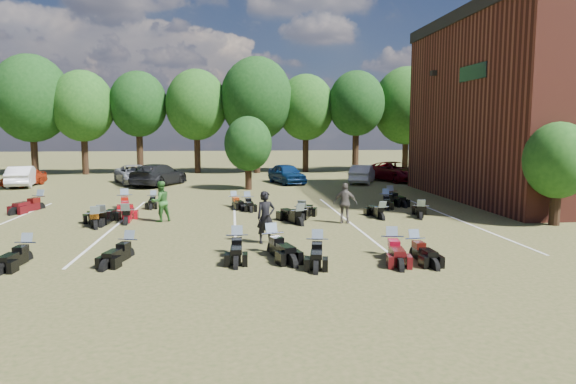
{
  "coord_description": "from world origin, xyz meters",
  "views": [
    {
      "loc": [
        -3.08,
        -19.12,
        4.04
      ],
      "look_at": [
        -0.56,
        4.0,
        1.2
      ],
      "focal_mm": 32.0,
      "sensor_mm": 36.0,
      "label": 1
    }
  ],
  "objects": [
    {
      "name": "motorcycle_14",
      "position": [
        -12.88,
        7.94,
        0.0
      ],
      "size": [
        1.55,
        2.6,
        1.38
      ],
      "primitive_type": null,
      "rotation": [
        0.0,
        0.0,
        -0.33
      ],
      "color": "#45090E",
      "rests_on": "ground"
    },
    {
      "name": "car_0",
      "position": [
        -17.99,
        19.42,
        0.64
      ],
      "size": [
        2.4,
        4.03,
        1.28
      ],
      "primitive_type": "imported",
      "rotation": [
        0.0,
        0.0,
        -0.25
      ],
      "color": "maroon",
      "rests_on": "ground"
    },
    {
      "name": "car_1",
      "position": [
        -17.93,
        19.01,
        0.74
      ],
      "size": [
        2.38,
        4.68,
        1.47
      ],
      "primitive_type": "imported",
      "rotation": [
        0.0,
        0.0,
        3.33
      ],
      "color": "silver",
      "rests_on": "ground"
    },
    {
      "name": "motorcycle_10",
      "position": [
        -0.28,
        2.16,
        0.0
      ],
      "size": [
        1.45,
        2.47,
        1.31
      ],
      "primitive_type": null,
      "rotation": [
        0.0,
        0.0,
        3.46
      ],
      "color": "black",
      "rests_on": "ground"
    },
    {
      "name": "motorcycle_1",
      "position": [
        -6.4,
        -2.71,
        0.0
      ],
      "size": [
        1.18,
        2.2,
        1.17
      ],
      "primitive_type": null,
      "rotation": [
        0.0,
        0.0,
        -0.25
      ],
      "color": "black",
      "rests_on": "ground"
    },
    {
      "name": "motorcycle_3",
      "position": [
        -0.45,
        -3.51,
        0.0
      ],
      "size": [
        1.12,
        2.34,
        1.25
      ],
      "primitive_type": null,
      "rotation": [
        0.0,
        0.0,
        -0.19
      ],
      "color": "black",
      "rests_on": "ground"
    },
    {
      "name": "car_2",
      "position": [
        -10.3,
        20.04,
        0.71
      ],
      "size": [
        4.08,
        5.6,
        1.41
      ],
      "primitive_type": "imported",
      "rotation": [
        0.0,
        0.0,
        0.38
      ],
      "color": "gray",
      "rests_on": "ground"
    },
    {
      "name": "car_3",
      "position": [
        -8.38,
        18.65,
        0.79
      ],
      "size": [
        4.11,
        5.9,
        1.59
      ],
      "primitive_type": "imported",
      "rotation": [
        0.0,
        0.0,
        2.76
      ],
      "color": "black",
      "rests_on": "ground"
    },
    {
      "name": "person_grey",
      "position": [
        1.75,
        2.38,
        0.88
      ],
      "size": [
        1.12,
        0.74,
        1.76
      ],
      "primitive_type": "imported",
      "rotation": [
        0.0,
        0.0,
        2.82
      ],
      "color": "#58504B",
      "rests_on": "ground"
    },
    {
      "name": "car_4",
      "position": [
        0.98,
        19.07,
        0.75
      ],
      "size": [
        2.9,
        4.69,
        1.49
      ],
      "primitive_type": "imported",
      "rotation": [
        0.0,
        0.0,
        0.28
      ],
      "color": "navy",
      "rests_on": "ground"
    },
    {
      "name": "motorcycle_2",
      "position": [
        -2.96,
        -2.67,
        0.0
      ],
      "size": [
        0.8,
        2.31,
        1.27
      ],
      "primitive_type": null,
      "rotation": [
        0.0,
        0.0,
        -0.03
      ],
      "color": "black",
      "rests_on": "ground"
    },
    {
      "name": "motorcycle_11",
      "position": [
        -0.02,
        3.08,
        0.0
      ],
      "size": [
        1.51,
        2.49,
        1.33
      ],
      "primitive_type": null,
      "rotation": [
        0.0,
        0.0,
        2.8
      ],
      "color": "black",
      "rests_on": "ground"
    },
    {
      "name": "car_7",
      "position": [
        13.48,
        19.25,
        0.69
      ],
      "size": [
        2.11,
        4.82,
        1.38
      ],
      "primitive_type": "imported",
      "rotation": [
        0.0,
        0.0,
        3.18
      ],
      "color": "#323136",
      "rests_on": "ground"
    },
    {
      "name": "motorcycle_12",
      "position": [
        5.4,
        3.04,
        0.0
      ],
      "size": [
        1.35,
        2.36,
        1.25
      ],
      "primitive_type": null,
      "rotation": [
        0.0,
        0.0,
        2.84
      ],
      "color": "black",
      "rests_on": "ground"
    },
    {
      "name": "motorcycle_6",
      "position": [
        1.99,
        -3.45,
        0.0
      ],
      "size": [
        1.1,
        2.41,
        1.29
      ],
      "primitive_type": null,
      "rotation": [
        0.0,
        0.0,
        -0.16
      ],
      "color": "#470A0D",
      "rests_on": "ground"
    },
    {
      "name": "motorcycle_19",
      "position": [
        5.62,
        8.22,
        0.0
      ],
      "size": [
        1.0,
        2.44,
        1.33
      ],
      "primitive_type": null,
      "rotation": [
        0.0,
        0.0,
        0.1
      ],
      "color": "black",
      "rests_on": "ground"
    },
    {
      "name": "parking_lines",
      "position": [
        -3.0,
        3.0,
        0.01
      ],
      "size": [
        20.1,
        14.0,
        0.01
      ],
      "color": "silver",
      "rests_on": "ground"
    },
    {
      "name": "ground",
      "position": [
        0.0,
        0.0,
        0.0
      ],
      "size": [
        160.0,
        160.0,
        0.0
      ],
      "primitive_type": "plane",
      "color": "brown",
      "rests_on": "ground"
    },
    {
      "name": "motorcycle_16",
      "position": [
        -7.3,
        8.65,
        0.0
      ],
      "size": [
        0.76,
        2.03,
        1.11
      ],
      "primitive_type": null,
      "rotation": [
        0.0,
        0.0,
        0.06
      ],
      "color": "black",
      "rests_on": "ground"
    },
    {
      "name": "motorcycle_13",
      "position": [
        3.59,
        3.09,
        0.0
      ],
      "size": [
        0.86,
        2.16,
        1.18
      ],
      "primitive_type": null,
      "rotation": [
        0.0,
        0.0,
        3.23
      ],
      "color": "black",
      "rests_on": "ground"
    },
    {
      "name": "motorcycle_0",
      "position": [
        -9.45,
        -2.85,
        0.0
      ],
      "size": [
        0.86,
        2.18,
        1.19
      ],
      "primitive_type": null,
      "rotation": [
        0.0,
        0.0,
        -0.09
      ],
      "color": "black",
      "rests_on": "ground"
    },
    {
      "name": "motorcycle_17",
      "position": [
        -3.0,
        7.83,
        0.0
      ],
      "size": [
        1.12,
        2.11,
        1.12
      ],
      "primitive_type": null,
      "rotation": [
        0.0,
        0.0,
        0.25
      ],
      "color": "black",
      "rests_on": "ground"
    },
    {
      "name": "motorcycle_18",
      "position": [
        -2.32,
        7.31,
        0.0
      ],
      "size": [
        0.83,
        2.14,
        1.17
      ],
      "primitive_type": null,
      "rotation": [
        0.0,
        0.0,
        0.08
      ],
      "color": "black",
      "rests_on": "ground"
    },
    {
      "name": "young_tree_midfield",
      "position": [
        -2.0,
        15.5,
        3.09
      ],
      "size": [
        3.2,
        3.2,
        4.7
      ],
      "color": "black",
      "rests_on": "ground"
    },
    {
      "name": "motorcycle_5",
      "position": [
        2.69,
        -3.6,
        0.0
      ],
      "size": [
        0.73,
        2.15,
        1.19
      ],
      "primitive_type": null,
      "rotation": [
        0.0,
        0.0,
        0.03
      ],
      "color": "black",
      "rests_on": "ground"
    },
    {
      "name": "motorcycle_9",
      "position": [
        -8.52,
        2.74,
        0.0
      ],
      "size": [
        0.84,
        2.37,
        1.3
      ],
      "primitive_type": null,
      "rotation": [
        0.0,
        0.0,
        3.1
      ],
      "color": "black",
      "rests_on": "ground"
    },
    {
      "name": "car_6",
      "position": [
        9.62,
        19.95,
        0.76
      ],
      "size": [
        4.36,
        5.99,
        1.51
      ],
      "primitive_type": "imported",
      "rotation": [
        0.0,
        0.0,
        0.38
      ],
      "color": "#59050D",
      "rests_on": "ground"
    },
    {
      "name": "person_green",
      "position": [
        -6.24,
        3.67,
        0.9
      ],
      "size": [
        1.1,
        1.03,
        1.79
      ],
      "primitive_type": "imported",
      "rotation": [
        0.0,
        0.0,
        3.69
      ],
      "color": "#2C6526",
      "rests_on": "ground"
    },
    {
      "name": "young_tree_near_building",
      "position": [
        10.5,
        1.0,
        2.75
      ],
      "size": [
        2.8,
        2.8,
        4.16
      ],
      "color": "black",
      "rests_on": "ground"
    },
    {
      "name": "motorcycle_4",
      "position": [
        -1.8,
        -2.66,
        0.0
      ],
      "size": [
        1.38,
        2.55,
        1.35
      ],
      "primitive_type": null,
      "rotation": [
        0.0,
        0.0,
        0.26
      ],
      "color": "black",
      "rests_on": "ground"
    },
    {
      "name": "motorcycle_8",
      "position": [
        -8.7,
        2.3,
        0.0
      ],
      "size": [
        1.51,
        2.47,
        1.31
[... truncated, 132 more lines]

